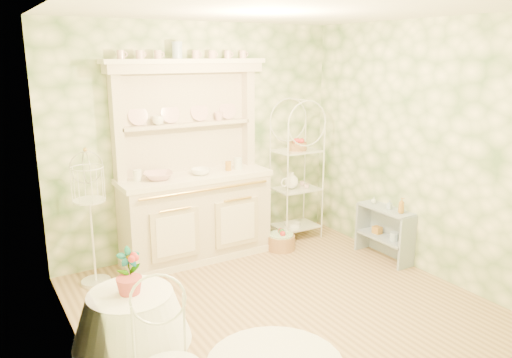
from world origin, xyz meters
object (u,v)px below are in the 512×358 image
floor_basket (281,241)px  kitchen_dresser (194,163)px  bakers_rack (297,172)px  round_table (133,343)px  side_shelf (385,233)px  birdcage_stand (91,216)px

floor_basket → kitchen_dresser: bearing=163.0°
bakers_rack → floor_basket: 0.91m
kitchen_dresser → round_table: 2.47m
bakers_rack → side_shelf: (0.48, -1.11, -0.56)m
kitchen_dresser → birdcage_stand: bearing=-175.5°
birdcage_stand → floor_basket: size_ratio=4.78×
bakers_rack → birdcage_stand: bearing=-177.5°
kitchen_dresser → round_table: kitchen_dresser is taller
kitchen_dresser → side_shelf: kitchen_dresser is taller
kitchen_dresser → floor_basket: bearing=-17.0°
bakers_rack → floor_basket: bearing=-145.5°
round_table → floor_basket: round_table is taller
bakers_rack → round_table: (-2.75, -1.86, -0.55)m
bakers_rack → birdcage_stand: size_ratio=1.16×
floor_basket → round_table: bearing=-145.8°
side_shelf → round_table: round_table is taller
bakers_rack → side_shelf: bakers_rack is taller
bakers_rack → round_table: size_ratio=2.69×
side_shelf → round_table: bearing=-167.4°
side_shelf → floor_basket: (-0.89, 0.84, -0.21)m
round_table → floor_basket: 2.84m
side_shelf → round_table: 3.32m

